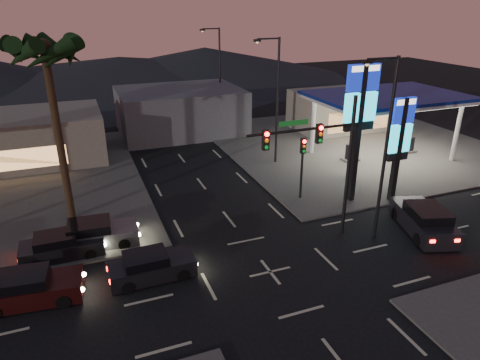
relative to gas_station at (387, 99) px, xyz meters
name	(u,v)px	position (x,y,z in m)	size (l,w,h in m)	color
ground	(270,272)	(-16.00, -12.00, -5.08)	(140.00, 140.00, 0.00)	black
corner_lot_ne	(352,144)	(0.00, 4.00, -5.02)	(24.00, 24.00, 0.12)	#47443F
gas_station	(387,99)	(0.00, 0.00, 0.00)	(12.20, 8.20, 5.47)	silver
convenience_store	(342,110)	(2.00, 9.00, -3.08)	(10.00, 6.00, 4.00)	#726B5B
pylon_sign_tall	(360,107)	(-7.50, -6.50, 1.31)	(2.20, 0.35, 9.00)	black
pylon_sign_short	(400,134)	(-5.00, -7.50, -0.42)	(1.60, 0.35, 7.00)	black
traffic_signal_mast	(322,151)	(-12.24, -10.01, 0.15)	(6.10, 0.39, 8.00)	black
pedestal_signal	(302,159)	(-10.50, -5.02, -2.16)	(0.32, 0.39, 4.30)	black
streetlight_near	(384,141)	(-9.21, -11.00, 0.64)	(2.14, 0.25, 10.00)	black
streetlight_mid	(275,95)	(-9.21, 2.00, 0.64)	(2.14, 0.25, 10.00)	black
streetlight_far	(218,70)	(-9.21, 16.00, 0.64)	(2.14, 0.25, 10.00)	black
palm_a	(46,62)	(-25.00, -2.50, 4.35)	(4.41, 4.41, 10.86)	black
building_far_west	(0,141)	(-30.00, 10.00, -3.08)	(16.00, 8.00, 4.00)	#726B5B
building_far_mid	(180,111)	(-14.00, 14.00, -2.88)	(12.00, 9.00, 4.40)	#4C4C51
hill_right	(205,62)	(-1.00, 48.00, -2.58)	(50.00, 50.00, 5.00)	black
hill_center	(120,69)	(-16.00, 48.00, -3.08)	(60.00, 60.00, 4.00)	black
car_lane_a_front	(151,266)	(-21.56, -10.32, -4.45)	(4.21, 1.83, 1.36)	black
car_lane_a_mid	(29,289)	(-26.89, -10.16, -4.41)	(4.60, 2.27, 1.45)	black
car_lane_b_front	(95,234)	(-23.86, -6.25, -4.39)	(4.66, 2.19, 1.48)	#4D4D4F
car_lane_b_mid	(61,246)	(-25.58, -6.82, -4.44)	(4.24, 1.82, 1.37)	black
suv_station	(424,220)	(-6.02, -11.54, -4.32)	(3.45, 5.31, 1.65)	black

